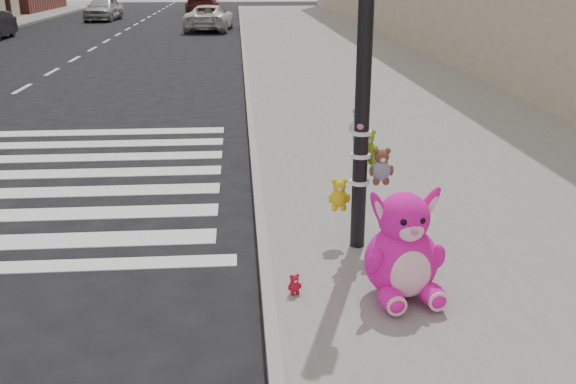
{
  "coord_description": "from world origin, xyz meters",
  "views": [
    {
      "loc": [
        1.32,
        -4.71,
        3.08
      ],
      "look_at": [
        1.83,
        1.93,
        0.75
      ],
      "focal_mm": 40.0,
      "sensor_mm": 36.0,
      "label": 1
    }
  ],
  "objects_px": {
    "car_white_near": "(209,18)",
    "red_teddy": "(294,284)",
    "signal_pole": "(364,99)",
    "pink_bunny": "(403,253)"
  },
  "relations": [
    {
      "from": "red_teddy",
      "to": "car_white_near",
      "type": "xyz_separation_m",
      "value": [
        -1.88,
        28.98,
        0.41
      ]
    },
    {
      "from": "signal_pole",
      "to": "pink_bunny",
      "type": "relative_size",
      "value": 3.67
    },
    {
      "from": "car_white_near",
      "to": "red_teddy",
      "type": "bearing_deg",
      "value": 99.0
    },
    {
      "from": "signal_pole",
      "to": "red_teddy",
      "type": "bearing_deg",
      "value": -126.7
    },
    {
      "from": "signal_pole",
      "to": "car_white_near",
      "type": "height_order",
      "value": "signal_pole"
    },
    {
      "from": "signal_pole",
      "to": "pink_bunny",
      "type": "distance_m",
      "value": 1.72
    },
    {
      "from": "red_teddy",
      "to": "signal_pole",
      "type": "bearing_deg",
      "value": 38.53
    },
    {
      "from": "signal_pole",
      "to": "car_white_near",
      "type": "relative_size",
      "value": 0.86
    },
    {
      "from": "signal_pole",
      "to": "red_teddy",
      "type": "height_order",
      "value": "signal_pole"
    },
    {
      "from": "pink_bunny",
      "to": "red_teddy",
      "type": "relative_size",
      "value": 5.26
    }
  ]
}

